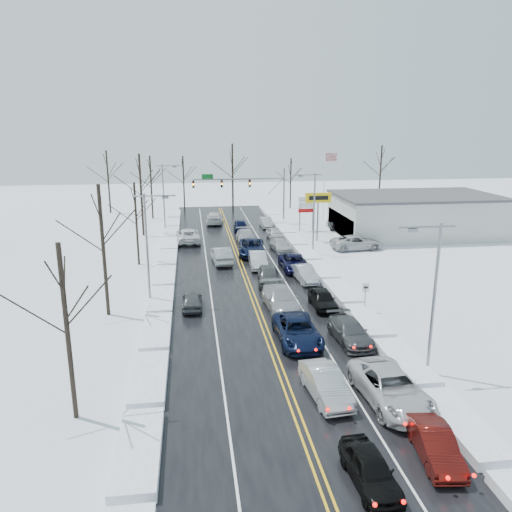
{
  "coord_description": "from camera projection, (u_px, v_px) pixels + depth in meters",
  "views": [
    {
      "loc": [
        -4.95,
        -43.0,
        14.27
      ],
      "look_at": [
        0.79,
        0.5,
        2.5
      ],
      "focal_mm": 35.0,
      "sensor_mm": 36.0,
      "label": 1
    }
  ],
  "objects": [
    {
      "name": "tree_left_c",
      "position": [
        136.0,
        208.0,
        50.3
      ],
      "size": [
        3.4,
        3.4,
        8.5
      ],
      "color": "#2D231C",
      "rests_on": "ground"
    },
    {
      "name": "queued_car_9",
      "position": [
        434.0,
        458.0,
        21.92
      ],
      "size": [
        1.93,
        4.3,
        1.37
      ],
      "primitive_type": "imported",
      "rotation": [
        0.0,
        0.0,
        -0.12
      ],
      "color": "#450C09",
      "rests_on": "ground"
    },
    {
      "name": "tires_plus_sign",
      "position": [
        318.0,
        201.0,
        60.85
      ],
      "size": [
        3.2,
        0.34,
        6.0
      ],
      "color": "slate",
      "rests_on": "ground"
    },
    {
      "name": "oncoming_car_3",
      "position": [
        192.0,
        308.0,
        39.59
      ],
      "size": [
        1.64,
        3.96,
        1.34
      ],
      "primitive_type": "imported",
      "rotation": [
        0.0,
        0.0,
        3.13
      ],
      "color": "#434548",
      "rests_on": "ground"
    },
    {
      "name": "queued_car_4",
      "position": [
        268.0,
        284.0,
        45.6
      ],
      "size": [
        2.43,
        4.97,
        1.63
      ],
      "primitive_type": "imported",
      "rotation": [
        0.0,
        0.0,
        -0.11
      ],
      "color": "#404245",
      "rests_on": "ground"
    },
    {
      "name": "ground",
      "position": [
        248.0,
        284.0,
        45.5
      ],
      "size": [
        160.0,
        160.0,
        0.0
      ],
      "primitive_type": "plane",
      "color": "white",
      "rests_on": "ground"
    },
    {
      "name": "streetlight_sw",
      "position": [
        149.0,
        240.0,
        39.25
      ],
      "size": [
        3.2,
        0.25,
        9.0
      ],
      "color": "slate",
      "rests_on": "ground"
    },
    {
      "name": "tree_far_c",
      "position": [
        232.0,
        164.0,
        81.11
      ],
      "size": [
        4.4,
        4.4,
        11.0
      ],
      "color": "#2D231C",
      "rests_on": "ground"
    },
    {
      "name": "snow_bank_right",
      "position": [
        323.0,
        275.0,
        48.38
      ],
      "size": [
        1.93,
        72.0,
        0.53
      ],
      "primitive_type": "cube",
      "color": "white",
      "rests_on": "ground"
    },
    {
      "name": "tree_left_e",
      "position": [
        151.0,
        175.0,
        74.98
      ],
      "size": [
        3.8,
        3.8,
        9.5
      ],
      "color": "#2D231C",
      "rests_on": "ground"
    },
    {
      "name": "queued_car_16",
      "position": [
        275.0,
        239.0,
        62.98
      ],
      "size": [
        1.96,
        4.27,
        1.42
      ],
      "primitive_type": "imported",
      "rotation": [
        0.0,
        0.0,
        0.07
      ],
      "color": "#BCBCBE",
      "rests_on": "ground"
    },
    {
      "name": "streetlight_nw",
      "position": [
        165.0,
        192.0,
        66.06
      ],
      "size": [
        3.2,
        0.25,
        9.0
      ],
      "color": "slate",
      "rests_on": "ground"
    },
    {
      "name": "dealership_building",
      "position": [
        414.0,
        214.0,
        65.08
      ],
      "size": [
        20.4,
        12.4,
        5.3
      ],
      "color": "beige",
      "rests_on": "ground"
    },
    {
      "name": "snow_bank_left",
      "position": [
        165.0,
        281.0,
        46.46
      ],
      "size": [
        1.93,
        72.0,
        0.53
      ],
      "primitive_type": "cube",
      "color": "white",
      "rests_on": "ground"
    },
    {
      "name": "queued_car_7",
      "position": [
        246.0,
        243.0,
        60.99
      ],
      "size": [
        2.23,
        5.42,
        1.57
      ],
      "primitive_type": "imported",
      "rotation": [
        0.0,
        0.0,
        -0.01
      ],
      "color": "#A2A4AA",
      "rests_on": "ground"
    },
    {
      "name": "speed_limit_sign",
      "position": [
        366.0,
        292.0,
        38.45
      ],
      "size": [
        0.55,
        0.09,
        2.35
      ],
      "color": "slate",
      "rests_on": "ground"
    },
    {
      "name": "traffic_signal_mast",
      "position": [
        249.0,
        186.0,
        71.32
      ],
      "size": [
        13.28,
        0.39,
        8.0
      ],
      "color": "slate",
      "rests_on": "ground"
    },
    {
      "name": "queued_car_6",
      "position": [
        252.0,
        255.0,
        55.64
      ],
      "size": [
        3.41,
        6.36,
        1.7
      ],
      "primitive_type": "imported",
      "rotation": [
        0.0,
        0.0,
        -0.1
      ],
      "color": "black",
      "rests_on": "ground"
    },
    {
      "name": "tree_far_d",
      "position": [
        291.0,
        173.0,
        84.26
      ],
      "size": [
        3.4,
        3.4,
        8.5
      ],
      "color": "#2D231C",
      "rests_on": "ground"
    },
    {
      "name": "queued_car_17",
      "position": [
        266.0,
        227.0,
        70.19
      ],
      "size": [
        1.52,
        4.24,
        1.39
      ],
      "primitive_type": "imported",
      "rotation": [
        0.0,
        0.0,
        0.01
      ],
      "color": "#9A9DA2",
      "rests_on": "ground"
    },
    {
      "name": "parked_car_2",
      "position": [
        336.0,
        229.0,
        69.05
      ],
      "size": [
        2.56,
        5.23,
        1.72
      ],
      "primitive_type": "imported",
      "rotation": [
        0.0,
        0.0,
        3.03
      ],
      "color": "black",
      "rests_on": "ground"
    },
    {
      "name": "queued_car_14",
      "position": [
        294.0,
        270.0,
        49.83
      ],
      "size": [
        2.54,
        5.44,
        1.51
      ],
      "primitive_type": "imported",
      "rotation": [
        0.0,
        0.0,
        0.01
      ],
      "color": "black",
      "rests_on": "ground"
    },
    {
      "name": "tree_left_d",
      "position": [
        140.0,
        179.0,
        63.25
      ],
      "size": [
        4.2,
        4.2,
        10.5
      ],
      "color": "#2D231C",
      "rests_on": "ground"
    },
    {
      "name": "queued_car_12",
      "position": [
        322.0,
        308.0,
        39.74
      ],
      "size": [
        1.75,
        4.33,
        1.47
      ],
      "primitive_type": "imported",
      "rotation": [
        0.0,
        0.0,
        0.0
      ],
      "color": "black",
      "rests_on": "ground"
    },
    {
      "name": "queued_car_8",
      "position": [
        240.0,
        231.0,
        67.58
      ],
      "size": [
        2.07,
        4.54,
        1.51
      ],
      "primitive_type": "imported",
      "rotation": [
        0.0,
        0.0,
        -0.06
      ],
      "color": "black",
      "rests_on": "ground"
    },
    {
      "name": "tree_far_e",
      "position": [
        381.0,
        164.0,
        86.4
      ],
      "size": [
        4.2,
        4.2,
        10.5
      ],
      "color": "#2D231C",
      "rests_on": "ground"
    },
    {
      "name": "oncoming_car_1",
      "position": [
        188.0,
        242.0,
        61.46
      ],
      "size": [
        3.1,
        6.23,
        1.7
      ],
      "primitive_type": "imported",
      "rotation": [
        0.0,
        0.0,
        3.19
      ],
      "color": "silver",
      "rests_on": "ground"
    },
    {
      "name": "used_vehicles_sign",
      "position": [
        307.0,
        207.0,
        67.03
      ],
      "size": [
        2.2,
        0.22,
        4.65
      ],
      "color": "slate",
      "rests_on": "ground"
    },
    {
      "name": "tree_far_a",
      "position": [
        107.0,
        170.0,
        79.72
      ],
      "size": [
        4.0,
        4.0,
        10.0
      ],
      "color": "#2D231C",
      "rests_on": "ground"
    },
    {
      "name": "queued_car_0",
      "position": [
        369.0,
        483.0,
        20.4
      ],
      "size": [
        1.81,
        4.07,
        1.36
      ],
      "primitive_type": "imported",
      "rotation": [
        0.0,
        0.0,
        0.05
      ],
      "color": "black",
      "rests_on": "ground"
    },
    {
      "name": "queued_car_10",
      "position": [
        390.0,
        402.0,
        26.32
      ],
      "size": [
        3.26,
        6.34,
        1.71
      ],
      "primitive_type": "imported",
      "rotation": [
        0.0,
        0.0,
        0.07
      ],
      "color": "#BDBDBF",
      "rests_on": "ground"
    },
    {
      "name": "queued_car_1",
      "position": [
        325.0,
        397.0,
        26.83
      ],
      "size": [
        2.07,
        4.84,
        1.55
      ],
      "primitive_type": "imported",
      "rotation": [
        0.0,
        0.0,
        0.09
      ],
      "color": "#A1A3A9",
      "rests_on": "ground"
    },
    {
      "name": "road_surface",
      "position": [
        246.0,
        278.0,
        47.42
      ],
      "size": [
        14.0,
        84.0,
        0.01
      ],
      "primitive_type": "cube",
      "color": "black",
      "rests_on": "ground"
    },
    {
      "name": "queued_car_11",
      "position": [
        349.0,
        341.0,
        33.59
      ],
      "size": [
        2.27,
        5.05,
        1.44
      ],
      "primitive_type": "imported",
      "rotation": [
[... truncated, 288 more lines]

